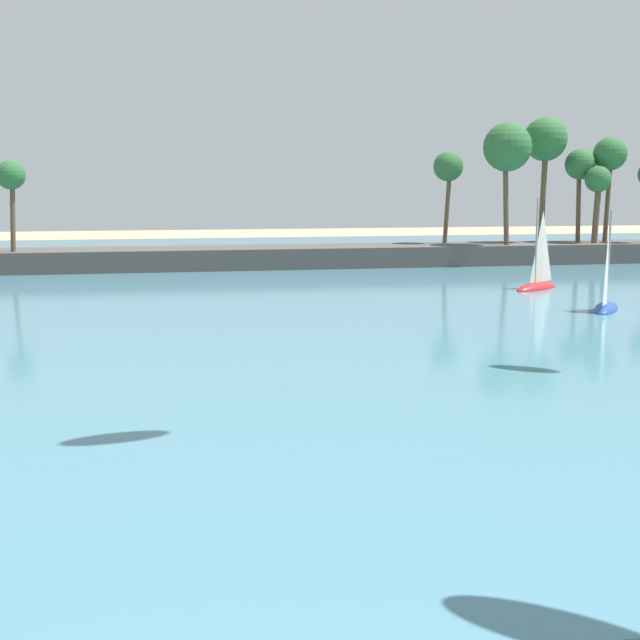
# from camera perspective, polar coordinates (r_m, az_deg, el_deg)

# --- Properties ---
(sea) EXTENTS (220.00, 102.26, 0.06)m
(sea) POSITION_cam_1_polar(r_m,az_deg,el_deg) (63.55, -7.03, 2.38)
(sea) COLOR teal
(sea) RESTS_ON ground
(palm_headland) EXTENTS (90.41, 6.90, 13.13)m
(palm_headland) POSITION_cam_1_polar(r_m,az_deg,el_deg) (74.25, -9.19, 6.42)
(palm_headland) COLOR #514C47
(palm_headland) RESTS_ON ground
(sailboat_mid_bay) EXTENTS (3.43, 4.17, 6.10)m
(sailboat_mid_bay) POSITION_cam_1_polar(r_m,az_deg,el_deg) (52.31, 18.18, 1.21)
(sailboat_mid_bay) COLOR #234793
(sailboat_mid_bay) RESTS_ON sea
(sailboat_far_left) EXTENTS (4.52, 3.75, 6.62)m
(sailboat_far_left) POSITION_cam_1_polar(r_m,az_deg,el_deg) (61.52, 14.02, 2.55)
(sailboat_far_left) COLOR red
(sailboat_far_left) RESTS_ON sea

